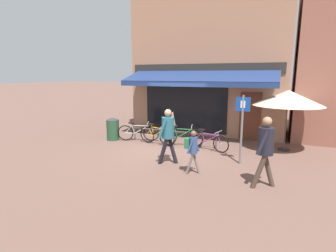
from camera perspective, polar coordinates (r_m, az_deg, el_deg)
The scene contains 13 objects.
ground_plane at distance 10.23m, azimuth -0.64°, elevation -4.98°, with size 160.00×160.00×0.00m, color brown.
shop_front at distance 13.64m, azimuth 9.24°, elevation 12.52°, with size 7.33×4.62×6.42m.
bike_rack_rail at distance 10.78m, azimuth 1.08°, elevation -1.52°, with size 3.71×0.04×0.57m.
bicycle_silver at distance 11.42m, azimuth -6.51°, elevation -1.41°, with size 1.74×0.72×0.84m.
bicycle_orange at distance 10.75m, azimuth -2.48°, elevation -2.06°, with size 1.72×0.58×0.88m.
bicycle_green at distance 10.53m, azimuth 2.85°, elevation -2.34°, with size 1.79×0.57×0.88m.
bicycle_purple at distance 10.09m, azimuth 8.65°, elevation -3.25°, with size 1.70×0.68×0.79m.
pedestrian_adult at distance 8.31m, azimuth -0.01°, elevation -1.01°, with size 0.61×0.68×1.79m.
pedestrian_child at distance 7.54m, azimuth 5.29°, elevation -4.48°, with size 0.47×0.42×1.29m.
pedestrian_second_adult at distance 6.98m, azimuth 20.46°, elevation -3.89°, with size 0.60×0.71×1.84m.
litter_bin at distance 11.76m, azimuth -11.92°, elevation -0.57°, with size 0.56×0.56×1.00m.
parking_sign at distance 8.56m, azimuth 15.81°, elevation 0.79°, with size 0.44×0.07×2.21m.
cafe_parasol at distance 10.63m, azimuth 24.68°, elevation 5.55°, with size 2.52×2.52×2.28m.
Camera 1 is at (3.98, -8.99, 2.84)m, focal length 28.00 mm.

